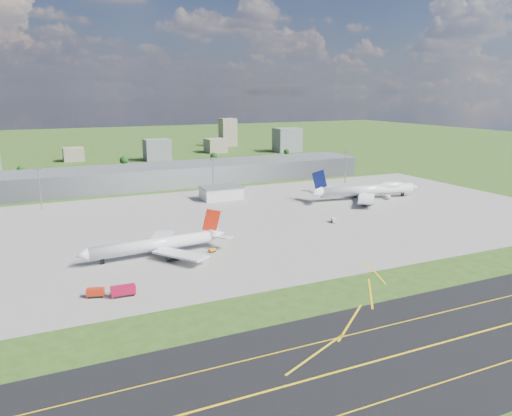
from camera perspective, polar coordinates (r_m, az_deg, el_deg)
name	(u,v)px	position (r m, az deg, el deg)	size (l,w,h in m)	color
ground	(185,187)	(376.90, -8.17, 2.34)	(1400.00, 1400.00, 0.00)	#2E4816
taxiway	(453,340)	(158.91, 21.61, -13.82)	(1400.00, 60.00, 0.06)	black
apron	(260,219)	(279.96, 0.45, -1.27)	(360.00, 190.00, 0.08)	gray
terminal	(178,175)	(389.78, -8.86, 3.79)	(300.00, 42.00, 15.00)	slate
ops_building	(221,193)	(332.86, -4.01, 1.72)	(26.00, 16.00, 8.00)	silver
mast_west	(39,181)	(323.86, -23.54, 2.80)	(3.50, 2.00, 25.90)	gray
mast_center	(213,170)	(344.31, -4.95, 4.40)	(3.50, 2.00, 25.90)	gray
mast_east	(346,160)	(395.49, 10.24, 5.37)	(3.50, 2.00, 25.90)	gray
airliner_red_twin	(158,245)	(221.39, -11.17, -4.15)	(66.09, 51.38, 18.13)	silver
airliner_blue_quad	(367,190)	(340.20, 12.63, 2.00)	(80.72, 62.74, 21.11)	silver
fire_truck	(123,291)	(182.26, -14.94, -9.17)	(8.50, 3.62, 3.69)	#A00B2C
crash_tender	(96,293)	(184.14, -17.86, -9.22)	(6.48, 4.19, 3.15)	red
tug_yellow	(212,250)	(223.36, -5.03, -4.86)	(3.57, 2.72, 1.62)	orange
van_white_near	(334,220)	(275.51, 8.86, -1.41)	(3.37, 5.02, 2.38)	silver
van_white_far	(388,197)	(342.75, 14.82, 1.18)	(5.29, 4.67, 2.52)	silver
bldg_cw	(73,154)	(550.20, -20.14, 5.78)	(20.00, 18.00, 14.00)	gray
bldg_c	(157,150)	(533.29, -11.25, 6.56)	(26.00, 20.00, 22.00)	slate
bldg_ce	(216,146)	(595.20, -4.65, 7.13)	(22.00, 24.00, 16.00)	gray
bldg_e	(287,140)	(600.60, 3.59, 7.78)	(30.00, 22.00, 28.00)	slate
bldg_tall_e	(228,132)	(664.42, -3.24, 8.64)	(20.00, 18.00, 36.00)	gray
tree_w	(21,169)	(474.04, -25.28, 4.01)	(6.75, 6.75, 8.25)	#382314
tree_c	(124,160)	(496.47, -14.86, 5.30)	(8.10, 8.10, 9.90)	#382314
tree_e	(214,156)	(515.25, -4.83, 5.92)	(7.65, 7.65, 9.35)	#382314
tree_far_e	(286,152)	(561.50, 3.50, 6.43)	(6.30, 6.30, 7.70)	#382314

